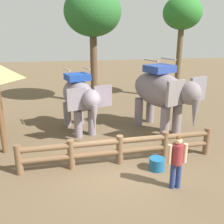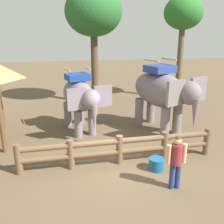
{
  "view_description": "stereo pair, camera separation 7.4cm",
  "coord_description": "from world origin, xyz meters",
  "px_view_note": "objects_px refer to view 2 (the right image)",
  "views": [
    {
      "loc": [
        -1.68,
        -8.16,
        4.63
      ],
      "look_at": [
        0.0,
        1.6,
        1.4
      ],
      "focal_mm": 42.14,
      "sensor_mm": 36.0,
      "label": 1
    },
    {
      "loc": [
        -1.61,
        -8.18,
        4.63
      ],
      "look_at": [
        0.0,
        1.6,
        1.4
      ],
      "focal_mm": 42.14,
      "sensor_mm": 36.0,
      "label": 2
    }
  ],
  "objects_px": {
    "log_fence": "(119,148)",
    "elephant_center": "(163,92)",
    "feed_bucket": "(156,164)",
    "tourist_woman_in_black": "(176,159)",
    "elephant_near_left": "(80,97)",
    "tree_back_center": "(183,15)",
    "tree_far_left": "(94,13)"
  },
  "relations": [
    {
      "from": "elephant_near_left",
      "to": "tree_far_left",
      "type": "distance_m",
      "value": 6.09
    },
    {
      "from": "elephant_center",
      "to": "tree_back_center",
      "type": "relative_size",
      "value": 0.6
    },
    {
      "from": "log_fence",
      "to": "elephant_center",
      "type": "height_order",
      "value": "elephant_center"
    },
    {
      "from": "tree_far_left",
      "to": "tree_back_center",
      "type": "bearing_deg",
      "value": 2.82
    },
    {
      "from": "elephant_near_left",
      "to": "tourist_woman_in_black",
      "type": "distance_m",
      "value": 5.61
    },
    {
      "from": "elephant_near_left",
      "to": "elephant_center",
      "type": "relative_size",
      "value": 0.89
    },
    {
      "from": "log_fence",
      "to": "elephant_center",
      "type": "relative_size",
      "value": 1.79
    },
    {
      "from": "tourist_woman_in_black",
      "to": "feed_bucket",
      "type": "bearing_deg",
      "value": 99.49
    },
    {
      "from": "log_fence",
      "to": "elephant_center",
      "type": "xyz_separation_m",
      "value": [
        2.48,
        2.73,
        1.25
      ]
    },
    {
      "from": "elephant_near_left",
      "to": "tree_back_center",
      "type": "bearing_deg",
      "value": 36.3
    },
    {
      "from": "feed_bucket",
      "to": "tree_far_left",
      "type": "bearing_deg",
      "value": 97.97
    },
    {
      "from": "tree_far_left",
      "to": "tree_back_center",
      "type": "height_order",
      "value": "tree_far_left"
    },
    {
      "from": "log_fence",
      "to": "feed_bucket",
      "type": "relative_size",
      "value": 13.44
    },
    {
      "from": "elephant_near_left",
      "to": "tourist_woman_in_black",
      "type": "relative_size",
      "value": 2.05
    },
    {
      "from": "log_fence",
      "to": "elephant_near_left",
      "type": "bearing_deg",
      "value": 109.98
    },
    {
      "from": "tree_far_left",
      "to": "tree_back_center",
      "type": "distance_m",
      "value": 5.6
    },
    {
      "from": "log_fence",
      "to": "tourist_woman_in_black",
      "type": "distance_m",
      "value": 2.23
    },
    {
      "from": "elephant_center",
      "to": "tourist_woman_in_black",
      "type": "distance_m",
      "value": 4.7
    },
    {
      "from": "elephant_near_left",
      "to": "elephant_center",
      "type": "bearing_deg",
      "value": -7.74
    },
    {
      "from": "elephant_near_left",
      "to": "tree_far_left",
      "type": "relative_size",
      "value": 0.5
    },
    {
      "from": "elephant_center",
      "to": "tree_far_left",
      "type": "distance_m",
      "value": 6.74
    },
    {
      "from": "feed_bucket",
      "to": "tourist_woman_in_black",
      "type": "bearing_deg",
      "value": -80.51
    },
    {
      "from": "log_fence",
      "to": "tree_back_center",
      "type": "height_order",
      "value": "tree_back_center"
    },
    {
      "from": "elephant_center",
      "to": "elephant_near_left",
      "type": "bearing_deg",
      "value": 172.26
    },
    {
      "from": "tree_far_left",
      "to": "elephant_center",
      "type": "bearing_deg",
      "value": -64.01
    },
    {
      "from": "elephant_near_left",
      "to": "tree_back_center",
      "type": "relative_size",
      "value": 0.53
    },
    {
      "from": "log_fence",
      "to": "feed_bucket",
      "type": "xyz_separation_m",
      "value": [
        1.15,
        -0.64,
        -0.4
      ]
    },
    {
      "from": "feed_bucket",
      "to": "elephant_center",
      "type": "bearing_deg",
      "value": 68.6
    },
    {
      "from": "elephant_near_left",
      "to": "feed_bucket",
      "type": "bearing_deg",
      "value": -58.95
    },
    {
      "from": "tree_far_left",
      "to": "feed_bucket",
      "type": "bearing_deg",
      "value": -82.03
    },
    {
      "from": "elephant_center",
      "to": "log_fence",
      "type": "bearing_deg",
      "value": -132.18
    },
    {
      "from": "tree_back_center",
      "to": "feed_bucket",
      "type": "xyz_separation_m",
      "value": [
        -4.4,
        -8.81,
        -5.09
      ]
    }
  ]
}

